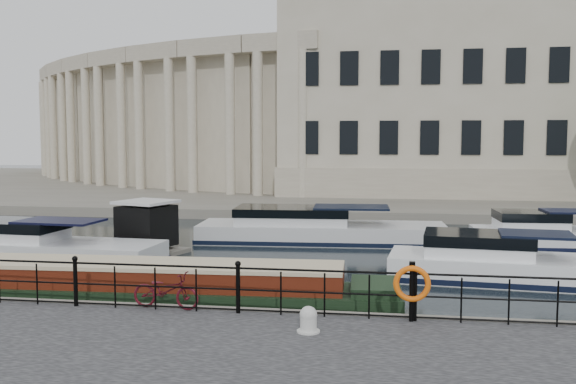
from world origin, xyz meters
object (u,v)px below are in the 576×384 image
(life_ring_post, at_px, (412,285))
(narrowboat, at_px, (120,291))
(bicycle, at_px, (166,290))
(mooring_bollard, at_px, (308,320))
(harbour_hut, at_px, (147,230))

(life_ring_post, relative_size, narrowboat, 0.09)
(bicycle, distance_m, life_ring_post, 5.73)
(bicycle, xyz_separation_m, mooring_bollard, (3.56, -1.30, -0.18))
(life_ring_post, bearing_deg, mooring_bollard, -153.65)
(bicycle, bearing_deg, narrowboat, 50.35)
(bicycle, height_order, narrowboat, bicycle)
(bicycle, relative_size, harbour_hut, 0.51)
(bicycle, distance_m, harbour_hut, 10.52)
(harbour_hut, bearing_deg, mooring_bollard, -36.25)
(mooring_bollard, relative_size, harbour_hut, 0.17)
(mooring_bollard, xyz_separation_m, harbour_hut, (-7.79, 10.94, 0.15))
(harbour_hut, bearing_deg, bicycle, -48.00)
(life_ring_post, height_order, harbour_hut, harbour_hut)
(narrowboat, xyz_separation_m, harbour_hut, (-2.13, 7.51, 0.59))
(life_ring_post, bearing_deg, bicycle, 177.59)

